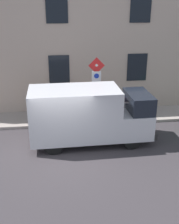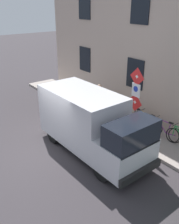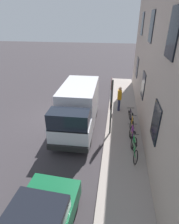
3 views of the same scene
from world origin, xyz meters
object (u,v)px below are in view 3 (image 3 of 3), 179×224
Objects in this scene: sign_post_stacked at (111,100)px; bicycle_black at (131,119)px; delivery_van at (78,107)px; bicycle_green at (134,149)px; bicycle_orange at (132,127)px; pedestrian at (119,98)px; bicycle_purple at (133,137)px.

bicycle_black is at bearing 43.03° from sign_post_stacked.
bicycle_green is (3.17, -2.33, -0.82)m from delivery_van.
bicycle_orange is (0.00, 1.94, 0.00)m from bicycle_green.
pedestrian is (-0.75, 2.79, 0.56)m from bicycle_orange.
bicycle_purple is 3.87m from pedestrian.
sign_post_stacked reaches higher than pedestrian.
sign_post_stacked is at bearing 32.84° from bicycle_green.
bicycle_orange is (1.27, 0.21, -1.68)m from sign_post_stacked.
bicycle_purple is at bearing -3.46° from bicycle_green.
bicycle_black is 2.05m from pedestrian.
bicycle_green is 0.97m from bicycle_purple.
pedestrian is at bearing 5.77° from bicycle_purple.
sign_post_stacked is 2.12m from bicycle_orange.
bicycle_purple is at bearing -30.80° from sign_post_stacked.
bicycle_black is (-0.00, 0.97, 0.00)m from bicycle_orange.
sign_post_stacked is 2.72m from bicycle_green.
bicycle_purple is (-0.00, 0.97, 0.00)m from bicycle_green.
bicycle_purple is at bearing 65.53° from delivery_van.
sign_post_stacked is at bearing 77.18° from pedestrian.
sign_post_stacked is 0.59× the size of delivery_van.
bicycle_purple and bicycle_black have the same top height.
bicycle_green is 2.90m from bicycle_black.
bicycle_green is (1.27, -1.72, -1.68)m from sign_post_stacked.
delivery_van is at bearing 61.20° from bicycle_purple.
bicycle_green is 1.94m from bicycle_orange.
delivery_van reaches higher than bicycle_green.
bicycle_green is 1.00× the size of bicycle_purple.
bicycle_purple is 1.00× the size of bicycle_black.
bicycle_black is 1.00× the size of pedestrian.
sign_post_stacked is 1.85× the size of bicycle_green.
bicycle_orange is (0.00, 0.97, 0.00)m from bicycle_purple.
delivery_van reaches higher than bicycle_purple.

